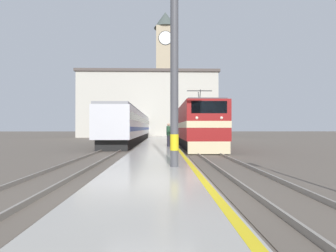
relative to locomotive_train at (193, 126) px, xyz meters
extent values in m
plane|color=#60564C|center=(-3.38, 11.37, -1.97)|extent=(200.00, 200.00, 0.00)
cube|color=#ADA89E|center=(-3.38, 6.37, -1.80)|extent=(3.20, 140.00, 0.34)
cube|color=yellow|center=(-1.93, 6.37, -1.63)|extent=(0.20, 140.00, 0.00)
cube|color=#60564C|center=(0.00, 6.37, -1.96)|extent=(2.83, 140.00, 0.02)
cube|color=gray|center=(-0.72, 6.37, -1.88)|extent=(0.07, 140.00, 0.14)
cube|color=gray|center=(0.72, 6.37, -1.88)|extent=(0.07, 140.00, 0.14)
cube|color=#60564C|center=(-6.83, 6.37, -1.96)|extent=(2.83, 140.00, 0.02)
cube|color=gray|center=(-7.55, 6.37, -1.88)|extent=(0.07, 140.00, 0.14)
cube|color=gray|center=(-6.11, 6.37, -1.88)|extent=(0.07, 140.00, 0.14)
cube|color=black|center=(0.00, 0.04, -1.52)|extent=(2.46, 16.05, 0.90)
cube|color=maroon|center=(0.00, 0.04, 0.32)|extent=(2.90, 17.44, 2.77)
cube|color=beige|center=(0.00, 0.04, 0.04)|extent=(2.92, 17.46, 0.44)
cube|color=beige|center=(0.00, -8.53, -1.47)|extent=(2.75, 0.30, 0.81)
cube|color=black|center=(0.00, -8.62, 1.15)|extent=(2.32, 0.12, 0.80)
sphere|color=white|center=(-0.80, -8.66, 0.46)|extent=(0.20, 0.20, 0.20)
sphere|color=white|center=(0.80, -8.66, 0.46)|extent=(0.20, 0.20, 0.20)
cube|color=#4C4C51|center=(0.00, 0.04, 1.76)|extent=(2.61, 16.57, 0.12)
cylinder|color=#333333|center=(0.00, -4.67, 2.32)|extent=(0.06, 0.63, 1.03)
cylinder|color=#333333|center=(0.00, -3.97, 2.32)|extent=(0.06, 0.63, 1.03)
cube|color=#262626|center=(0.00, -4.32, 2.82)|extent=(2.03, 0.08, 0.06)
cube|color=black|center=(-6.83, 9.36, -1.52)|extent=(2.46, 30.33, 0.90)
cube|color=silver|center=(-6.83, 9.36, 0.24)|extent=(2.90, 31.59, 2.62)
cube|color=black|center=(-6.83, 9.36, 0.77)|extent=(2.92, 30.96, 0.64)
cube|color=navy|center=(-6.83, 9.36, -0.28)|extent=(2.92, 30.96, 0.36)
cube|color=gray|center=(-6.83, 9.36, 1.65)|extent=(2.67, 31.59, 0.20)
cylinder|color=#4C4C51|center=(-2.59, -15.71, 2.50)|extent=(0.30, 0.30, 8.25)
cylinder|color=yellow|center=(-2.59, -15.71, -0.73)|extent=(0.32, 0.32, 0.60)
cylinder|color=#23232D|center=(-2.52, -5.14, -1.20)|extent=(0.26, 0.26, 0.86)
cylinder|color=#234C33|center=(-2.52, -5.14, -0.41)|extent=(0.34, 0.34, 0.72)
sphere|color=tan|center=(-2.52, -5.14, 0.06)|extent=(0.23, 0.23, 0.23)
cube|color=tan|center=(-2.12, 38.49, 11.14)|extent=(4.45, 4.45, 26.21)
cylinder|color=black|center=(-2.12, 36.24, 21.12)|extent=(3.42, 0.06, 3.42)
cylinder|color=white|center=(-2.12, 36.21, 21.12)|extent=(3.12, 0.10, 3.12)
cone|color=#47514C|center=(-2.12, 38.49, 26.25)|extent=(5.57, 5.57, 4.01)
cube|color=beige|center=(-5.64, 27.10, 4.11)|extent=(26.15, 9.29, 12.16)
cube|color=#564C47|center=(-5.64, 27.10, 10.44)|extent=(26.75, 9.89, 0.50)
camera|label=1|loc=(-3.07, -25.44, -0.20)|focal=28.00mm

